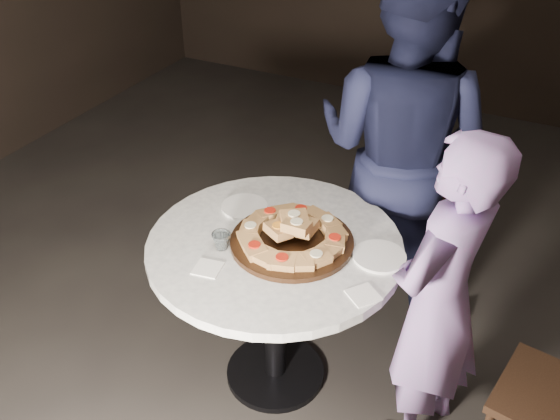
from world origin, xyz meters
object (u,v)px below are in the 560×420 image
chair_far (419,182)px  focaccia_pile (292,233)px  serving_board (292,242)px  diner_teal (439,302)px  diner_navy (401,148)px  table (275,270)px  water_glass (221,241)px

chair_far → focaccia_pile: bearing=87.1°
serving_board → chair_far: serving_board is taller
serving_board → focaccia_pile: focaccia_pile is taller
focaccia_pile → chair_far: 1.39m
diner_teal → chair_far: bearing=-143.8°
diner_navy → diner_teal: (0.42, -0.77, -0.21)m
chair_far → diner_teal: 1.41m
serving_board → table: bearing=-165.1°
table → focaccia_pile: (0.07, 0.02, 0.21)m
water_glass → chair_far: water_glass is taller
focaccia_pile → diner_navy: size_ratio=0.25×
serving_board → chair_far: (0.20, 1.32, -0.37)m
serving_board → diner_teal: (0.63, 0.01, -0.09)m
table → diner_teal: diner_teal is taller
serving_board → diner_navy: bearing=74.6°
water_glass → diner_teal: size_ratio=0.05×
diner_navy → diner_teal: size_ratio=1.28×
serving_board → diner_navy: 0.81m
serving_board → chair_far: bearing=81.2°
serving_board → diner_navy: size_ratio=0.27×
serving_board → water_glass: size_ratio=6.49×
serving_board → diner_teal: diner_teal is taller
focaccia_pile → water_glass: bearing=-147.1°
focaccia_pile → chair_far: bearing=81.2°
chair_far → diner_navy: bearing=96.8°
table → serving_board: (0.07, 0.02, 0.16)m
water_glass → chair_far: 1.59m
chair_far → diner_navy: (0.01, -0.55, 0.49)m
table → serving_board: size_ratio=2.35×
water_glass → focaccia_pile: bearing=32.9°
chair_far → table: bearing=84.3°
water_glass → diner_navy: bearing=63.7°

